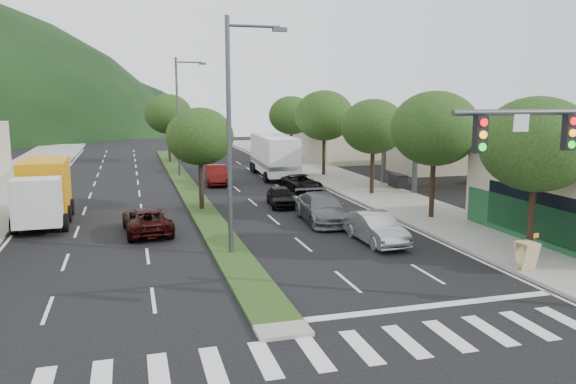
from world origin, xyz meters
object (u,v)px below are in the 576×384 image
object	(u,v)px
tree_r_c	(373,127)
suv_maroon	(147,220)
tree_med_far	(168,114)
motorhome	(274,155)
tree_r_e	(291,115)
sedan_silver	(376,228)
tree_med_near	(200,137)
a_frame_sign	(527,253)
tree_r_d	(324,116)
box_truck	(44,194)
streetlight_near	(234,125)
tree_r_a	(537,144)
car_queue_b	(322,208)
streetlight_mid	(180,111)
car_queue_c	(216,175)
tree_r_b	(435,129)
car_queue_a	(281,196)
car_queue_d	(302,183)

from	to	relation	value
tree_r_c	suv_maroon	xyz separation A→B (m)	(-15.35, -7.02, -4.09)
tree_med_far	motorhome	bearing A→B (deg)	-59.31
tree_r_e	sedan_silver	distance (m)	32.61
tree_med_near	a_frame_sign	world-z (taller)	tree_med_near
tree_r_d	box_truck	xyz separation A→B (m)	(-20.59, -12.98, -3.61)
streetlight_near	suv_maroon	distance (m)	7.86
tree_r_e	tree_r_d	bearing A→B (deg)	-90.00
tree_r_a	tree_r_d	world-z (taller)	tree_r_d
tree_r_a	car_queue_b	xyz separation A→B (m)	(-6.11, 8.94, -4.05)
streetlight_mid	box_truck	world-z (taller)	streetlight_mid
tree_med_near	car_queue_b	distance (m)	8.59
car_queue_c	motorhome	xyz separation A→B (m)	(5.42, 2.92, 1.12)
tree_r_b	tree_r_e	world-z (taller)	tree_r_b
sedan_silver	motorhome	size ratio (longest dim) A/B	0.47
a_frame_sign	tree_r_e	bearing A→B (deg)	83.05
tree_r_c	tree_med_near	xyz separation A→B (m)	(-12.00, -2.00, -0.32)
car_queue_a	car_queue_b	distance (m)	5.10
motorhome	a_frame_sign	size ratio (longest dim) A/B	6.24
box_truck	motorhome	bearing A→B (deg)	-141.19
streetlight_near	car_queue_c	distance (m)	20.63
motorhome	car_queue_d	bearing A→B (deg)	-86.76
car_queue_d	a_frame_sign	xyz separation A→B (m)	(2.68, -20.65, 0.21)
streetlight_near	car_queue_a	size ratio (longest dim) A/B	2.72
car_queue_a	car_queue_c	xyz separation A→B (m)	(-2.52, 10.00, 0.12)
tree_r_a	a_frame_sign	size ratio (longest dim) A/B	4.48
tree_r_b	tree_r_c	world-z (taller)	tree_r_b
motorhome	tree_r_a	bearing A→B (deg)	-78.00
tree_r_e	tree_med_near	xyz separation A→B (m)	(-12.00, -22.00, -0.46)
suv_maroon	motorhome	size ratio (longest dim) A/B	0.51
car_queue_d	motorhome	distance (m)	8.02
tree_r_b	tree_r_d	bearing A→B (deg)	90.00
tree_r_a	tree_r_d	size ratio (longest dim) A/B	0.93
tree_r_d	car_queue_a	size ratio (longest dim) A/B	1.95
tree_r_e	car_queue_a	distance (m)	23.56
tree_r_d	streetlight_near	size ratio (longest dim) A/B	0.72
car_queue_a	car_queue_c	size ratio (longest dim) A/B	0.81
tree_r_e	tree_med_near	bearing A→B (deg)	-118.61
sedan_silver	car_queue_b	world-z (taller)	car_queue_b
motorhome	box_truck	bearing A→B (deg)	-136.72
tree_med_far	motorhome	world-z (taller)	tree_med_far
tree_r_b	tree_r_c	size ratio (longest dim) A/B	1.07
streetlight_mid	sedan_silver	size ratio (longest dim) A/B	2.31
tree_r_a	box_truck	bearing A→B (deg)	147.68
tree_r_e	motorhome	xyz separation A→B (m)	(-4.20, -9.15, -3.03)
car_queue_a	box_truck	bearing A→B (deg)	-170.21
box_truck	motorhome	xyz separation A→B (m)	(16.39, 13.83, 0.29)
tree_r_b	car_queue_b	size ratio (longest dim) A/B	1.31
car_queue_c	a_frame_sign	xyz separation A→B (m)	(8.12, -25.65, 0.06)
tree_med_near	a_frame_sign	size ratio (longest dim) A/B	4.06
tree_r_c	motorhome	size ratio (longest dim) A/B	0.70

